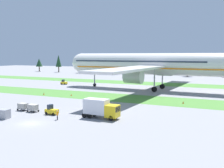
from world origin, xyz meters
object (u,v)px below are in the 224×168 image
at_px(taxiway_marker_0, 71,95).
at_px(taxiway_marker_1, 183,102).
at_px(uld_container_1, 4,114).
at_px(baggage_tug, 51,110).
at_px(ground_crew_marshaller, 57,115).
at_px(catering_truck, 101,108).
at_px(taxiway_marker_2, 44,94).
at_px(cargo_dolly_second, 23,106).
at_px(pushback_tractor, 64,82).
at_px(airliner, 152,64).
at_px(cargo_dolly_lead, 33,107).

bearing_deg(taxiway_marker_0, taxiway_marker_1, 1.30).
bearing_deg(uld_container_1, baggage_tug, 48.20).
xyz_separation_m(baggage_tug, ground_crew_marshaller, (3.69, -3.09, 0.13)).
bearing_deg(taxiway_marker_1, taxiway_marker_0, -178.70).
bearing_deg(baggage_tug, catering_truck, 101.23).
relative_size(ground_crew_marshaller, taxiway_marker_0, 3.33).
distance_m(taxiway_marker_0, taxiway_marker_2, 8.64).
relative_size(cargo_dolly_second, uld_container_1, 1.15).
xyz_separation_m(catering_truck, uld_container_1, (-16.12, -7.77, -1.08)).
bearing_deg(pushback_tractor, ground_crew_marshaller, 36.55).
relative_size(cargo_dolly_second, pushback_tractor, 0.87).
height_order(pushback_tractor, taxiway_marker_0, pushback_tractor).
height_order(airliner, taxiway_marker_1, airliner).
relative_size(cargo_dolly_second, taxiway_marker_2, 3.66).
height_order(ground_crew_marshaller, taxiway_marker_2, ground_crew_marshaller).
bearing_deg(airliner, uld_container_1, 168.58).
distance_m(airliner, taxiway_marker_2, 36.17).
relative_size(cargo_dolly_second, taxiway_marker_0, 4.42).
bearing_deg(taxiway_marker_1, cargo_dolly_lead, -139.45).
xyz_separation_m(ground_crew_marshaller, taxiway_marker_0, (-13.81, 25.42, -0.68)).
relative_size(uld_container_1, taxiway_marker_2, 3.17).
height_order(uld_container_1, taxiway_marker_2, uld_container_1).
bearing_deg(taxiway_marker_2, taxiway_marker_0, 11.93).
xyz_separation_m(airliner, baggage_tug, (-7.01, -44.68, -7.95)).
height_order(pushback_tractor, ground_crew_marshaller, pushback_tractor).
xyz_separation_m(uld_container_1, taxiway_marker_0, (-4.28, 28.86, -0.61)).
xyz_separation_m(pushback_tractor, taxiway_marker_1, (51.01, -23.33, -0.51)).
bearing_deg(taxiway_marker_0, uld_container_1, -81.56).
distance_m(baggage_tug, taxiway_marker_0, 24.52).
distance_m(ground_crew_marshaller, taxiway_marker_2, 32.47).
height_order(ground_crew_marshaller, taxiway_marker_0, ground_crew_marshaller).
height_order(cargo_dolly_lead, ground_crew_marshaller, ground_crew_marshaller).
height_order(taxiway_marker_0, taxiway_marker_1, taxiway_marker_1).
bearing_deg(pushback_tractor, cargo_dolly_lead, 30.72).
bearing_deg(taxiway_marker_2, taxiway_marker_1, 3.57).
bearing_deg(catering_truck, uld_container_1, -62.85).
distance_m(catering_truck, ground_crew_marshaller, 7.96).
bearing_deg(airliner, ground_crew_marshaller, 178.69).
relative_size(airliner, catering_truck, 11.13).
bearing_deg(pushback_tractor, baggage_tug, 35.15).
relative_size(airliner, cargo_dolly_second, 33.83).
distance_m(pushback_tractor, taxiway_marker_1, 56.10).
bearing_deg(cargo_dolly_lead, ground_crew_marshaller, 72.58).
bearing_deg(cargo_dolly_second, ground_crew_marshaller, 76.67).
height_order(baggage_tug, uld_container_1, baggage_tug).
bearing_deg(catering_truck, cargo_dolly_second, -86.56).
xyz_separation_m(pushback_tractor, uld_container_1, (23.70, -52.91, 0.05)).
distance_m(baggage_tug, ground_crew_marshaller, 4.81).
xyz_separation_m(airliner, cargo_dolly_lead, (-12.02, -44.30, -7.85)).
height_order(cargo_dolly_lead, taxiway_marker_2, cargo_dolly_lead).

